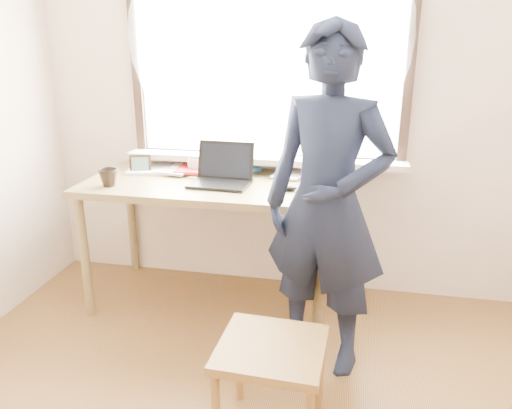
% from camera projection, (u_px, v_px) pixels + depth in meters
% --- Properties ---
extents(room_shell, '(3.52, 4.02, 2.61)m').
position_uv_depth(room_shell, '(216.00, 61.00, 1.46)').
color(room_shell, beige).
rests_on(room_shell, ground).
extents(desk, '(1.56, 0.78, 0.84)m').
position_uv_depth(desk, '(211.00, 194.00, 3.16)').
color(desk, olive).
rests_on(desk, ground).
extents(laptop, '(0.37, 0.31, 0.24)m').
position_uv_depth(laptop, '(222.00, 174.00, 3.07)').
color(laptop, black).
rests_on(laptop, desk).
extents(mug_white, '(0.18, 0.18, 0.10)m').
position_uv_depth(mug_white, '(197.00, 165.00, 3.31)').
color(mug_white, white).
rests_on(mug_white, desk).
extents(mug_dark, '(0.14, 0.14, 0.11)m').
position_uv_depth(mug_dark, '(109.00, 177.00, 3.01)').
color(mug_dark, black).
rests_on(mug_dark, desk).
extents(mouse, '(0.09, 0.06, 0.03)m').
position_uv_depth(mouse, '(289.00, 188.00, 2.93)').
color(mouse, black).
rests_on(mouse, desk).
extents(desk_clutter, '(0.90, 0.57, 0.04)m').
position_uv_depth(desk_clutter, '(188.00, 168.00, 3.38)').
color(desk_clutter, white).
rests_on(desk_clutter, desk).
extents(book_a, '(0.27, 0.33, 0.03)m').
position_uv_depth(book_a, '(164.00, 168.00, 3.38)').
color(book_a, white).
rests_on(book_a, desk).
extents(book_b, '(0.23, 0.28, 0.02)m').
position_uv_depth(book_b, '(276.00, 173.00, 3.27)').
color(book_b, white).
rests_on(book_b, desk).
extents(picture_frame, '(0.14, 0.05, 0.11)m').
position_uv_depth(picture_frame, '(140.00, 165.00, 3.30)').
color(picture_frame, black).
rests_on(picture_frame, desk).
extents(work_chair, '(0.47, 0.45, 0.46)m').
position_uv_depth(work_chair, '(271.00, 359.00, 2.14)').
color(work_chair, brown).
rests_on(work_chair, ground).
extents(person, '(0.74, 0.58, 1.79)m').
position_uv_depth(person, '(327.00, 205.00, 2.51)').
color(person, black).
rests_on(person, ground).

